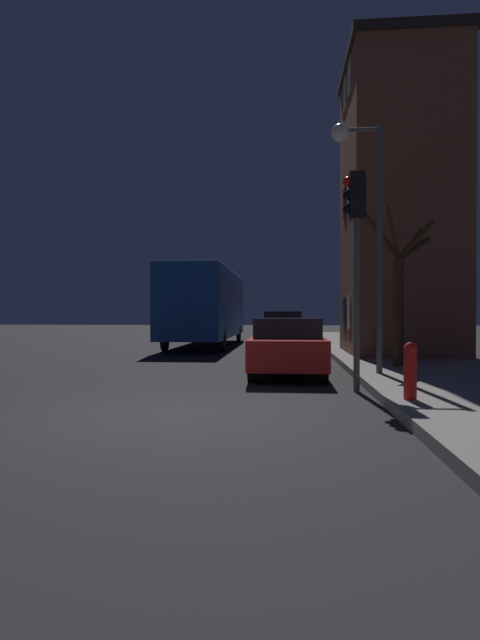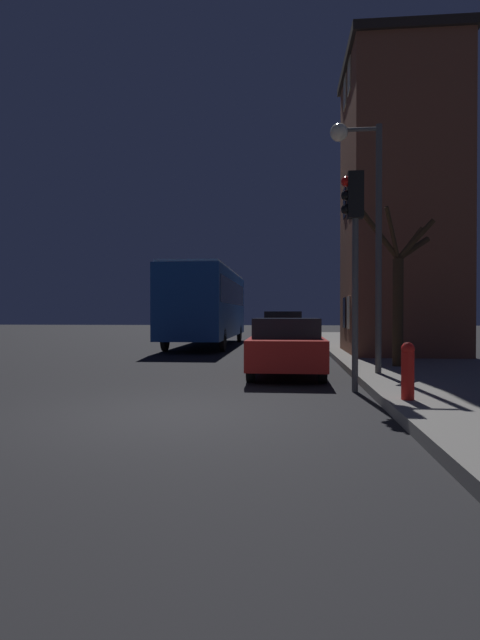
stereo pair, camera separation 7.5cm
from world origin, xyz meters
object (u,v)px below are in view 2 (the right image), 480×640
(streetlamp, at_px, (363,202))
(car_near_lane, at_px, (286,345))
(car_mid_lane, at_px, (283,330))
(traffic_light, at_px, (354,234))
(fire_hydrant, at_px, (408,369))
(bus, at_px, (207,301))
(bare_tree, at_px, (398,289))

(streetlamp, xyz_separation_m, car_near_lane, (-1.75, 0.82, -3.35))
(car_mid_lane, bearing_deg, traffic_light, -82.95)
(fire_hydrant, bearing_deg, bus, 110.18)
(streetlamp, distance_m, car_near_lane, 3.86)
(streetlamp, height_order, car_mid_lane, streetlamp)
(bare_tree, relative_size, car_near_lane, 0.95)
(bare_tree, height_order, car_near_lane, bare_tree)
(streetlamp, height_order, fire_hydrant, streetlamp)
(traffic_light, distance_m, bus, 14.50)
(car_mid_lane, bearing_deg, car_near_lane, -89.07)
(bare_tree, bearing_deg, streetlamp, -125.92)
(traffic_light, bearing_deg, car_mid_lane, 97.05)
(fire_hydrant, bearing_deg, car_mid_lane, 98.58)
(streetlamp, xyz_separation_m, traffic_light, (-0.44, -1.72, -1.01))
(car_mid_lane, bearing_deg, streetlamp, -79.32)
(bare_tree, height_order, bus, bare_tree)
(car_near_lane, bearing_deg, car_mid_lane, 90.93)
(bare_tree, xyz_separation_m, fire_hydrant, (-0.97, -5.12, -1.53))
(car_near_lane, height_order, car_mid_lane, car_mid_lane)
(car_near_lane, xyz_separation_m, car_mid_lane, (-0.15, 9.25, 0.08))
(traffic_light, xyz_separation_m, car_mid_lane, (-1.46, 11.79, -2.26))
(traffic_light, height_order, bus, traffic_light)
(traffic_light, relative_size, car_mid_lane, 1.06)
(bare_tree, bearing_deg, fire_hydrant, -100.67)
(traffic_light, distance_m, fire_hydrant, 3.11)
(streetlamp, xyz_separation_m, bus, (-5.50, 11.84, -1.95))
(car_near_lane, bearing_deg, traffic_light, -62.74)
(car_mid_lane, distance_m, fire_hydrant, 13.80)
(bare_tree, relative_size, car_mid_lane, 1.00)
(bus, xyz_separation_m, fire_hydrant, (5.66, -15.41, -1.48))
(streetlamp, distance_m, traffic_light, 2.04)
(streetlamp, height_order, traffic_light, streetlamp)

